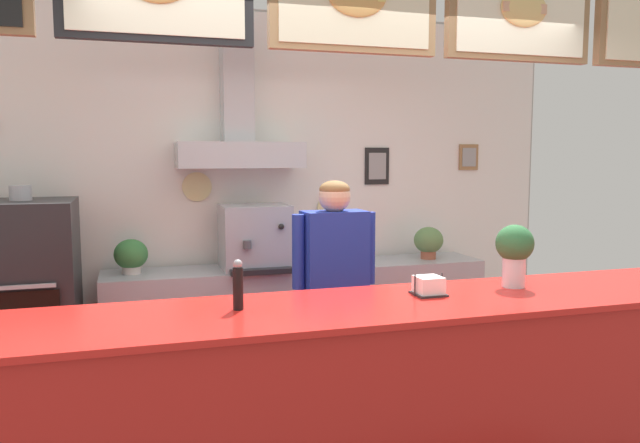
{
  "coord_description": "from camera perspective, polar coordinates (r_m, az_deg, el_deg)",
  "views": [
    {
      "loc": [
        -1.07,
        -2.92,
        1.8
      ],
      "look_at": [
        0.04,
        0.7,
        1.4
      ],
      "focal_mm": 34.95,
      "sensor_mm": 36.0,
      "label": 1
    }
  ],
  "objects": [
    {
      "name": "back_wall_assembly",
      "position": [
        5.09,
        -5.13,
        3.67
      ],
      "size": [
        5.17,
        2.34,
        2.97
      ],
      "color": "#9E9E99",
      "rests_on": "ground_plane"
    },
    {
      "name": "service_counter",
      "position": [
        3.17,
        4.27,
        -17.17
      ],
      "size": [
        4.5,
        0.75,
        1.1
      ],
      "color": "red",
      "rests_on": "ground_plane"
    },
    {
      "name": "back_prep_counter",
      "position": [
        5.08,
        -1.81,
        -9.23
      ],
      "size": [
        3.04,
        0.53,
        0.92
      ],
      "color": "#A3A5AD",
      "rests_on": "ground_plane"
    },
    {
      "name": "pizza_oven",
      "position": [
        4.64,
        -25.28,
        -7.51
      ],
      "size": [
        0.66,
        0.74,
        1.6
      ],
      "color": "#232326",
      "rests_on": "ground_plane"
    },
    {
      "name": "shop_worker",
      "position": [
        4.08,
        1.32,
        -6.79
      ],
      "size": [
        0.57,
        0.24,
        1.64
      ],
      "rotation": [
        0.0,
        0.0,
        3.19
      ],
      "color": "#232328",
      "rests_on": "ground_plane"
    },
    {
      "name": "espresso_machine",
      "position": [
        4.84,
        -5.98,
        -1.44
      ],
      "size": [
        0.52,
        0.51,
        0.49
      ],
      "color": "#A3A5AD",
      "rests_on": "back_prep_counter"
    },
    {
      "name": "potted_thyme",
      "position": [
        5.34,
        9.91,
        -1.8
      ],
      "size": [
        0.25,
        0.25,
        0.27
      ],
      "color": "#9E563D",
      "rests_on": "back_prep_counter"
    },
    {
      "name": "potted_sage",
      "position": [
        4.81,
        -16.92,
        -2.99
      ],
      "size": [
        0.25,
        0.25,
        0.26
      ],
      "color": "beige",
      "rests_on": "back_prep_counter"
    },
    {
      "name": "basil_vase",
      "position": [
        3.48,
        17.38,
        -2.67
      ],
      "size": [
        0.2,
        0.2,
        0.34
      ],
      "color": "silver",
      "rests_on": "service_counter"
    },
    {
      "name": "napkin_holder",
      "position": [
        3.2,
        9.91,
        -5.88
      ],
      "size": [
        0.16,
        0.15,
        0.11
      ],
      "color": "#262628",
      "rests_on": "service_counter"
    },
    {
      "name": "pepper_grinder",
      "position": [
        2.87,
        -7.52,
        -5.78
      ],
      "size": [
        0.05,
        0.05,
        0.23
      ],
      "color": "black",
      "rests_on": "service_counter"
    }
  ]
}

